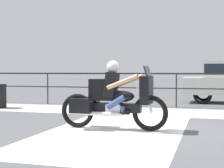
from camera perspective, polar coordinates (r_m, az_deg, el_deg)
ground_plane at (r=7.67m, az=7.15°, el=-7.70°), size 120.00×120.00×0.00m
sidewalk_band at (r=11.01m, az=9.84°, el=-4.70°), size 44.00×2.40×0.01m
crosswalk_band at (r=7.64m, az=0.79°, el=-7.69°), size 2.89×6.00×0.01m
fence_railing at (r=12.56m, az=10.65°, el=0.62°), size 36.00×0.05×1.25m
motorcycle at (r=7.69m, az=0.16°, el=-2.45°), size 2.48×0.76×1.55m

